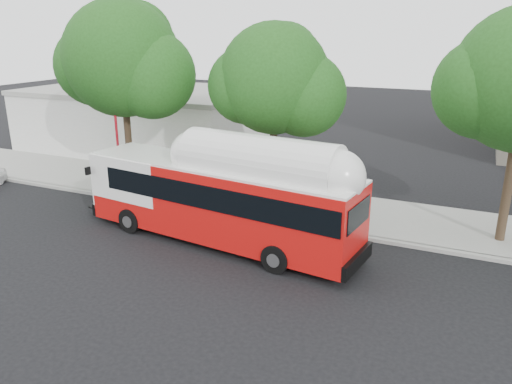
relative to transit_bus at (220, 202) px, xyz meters
The scene contains 9 objects.
ground 2.50m from the transit_bus, 43.16° to the right, with size 120.00×120.00×0.00m, color black.
sidewalk 5.67m from the transit_bus, 75.95° to the left, with size 60.00×5.00×0.15m, color gray.
curb_strip 3.40m from the transit_bus, 63.69° to the left, with size 60.00×0.30×0.15m, color gray.
red_curb_segment 3.56m from the transit_bus, 122.27° to the left, with size 10.00×0.32×0.16m, color maroon.
street_tree_left 9.72m from the transit_bus, 149.05° to the left, with size 6.67×5.80×9.74m.
street_tree_mid 6.42m from the transit_bus, 81.47° to the left, with size 5.75×5.00×8.62m.
low_commercial_bldg 18.00m from the transit_bus, 134.82° to the left, with size 16.20×10.20×4.25m.
transit_bus is the anchor object (origin of this frame).
signal_pole 8.20m from the transit_bus, 156.97° to the left, with size 0.13×0.44×4.65m.
Camera 1 is at (7.61, -15.17, 8.25)m, focal length 35.00 mm.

